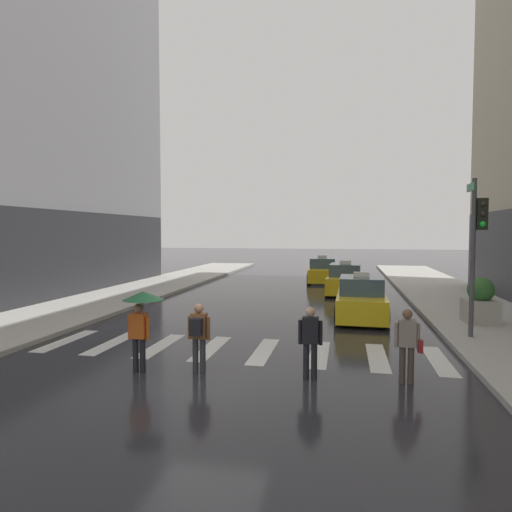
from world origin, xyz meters
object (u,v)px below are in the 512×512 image
object	(u,v)px
taxi_second	(345,280)
pedestrian_with_umbrella	(141,309)
taxi_lead	(361,300)
traffic_light_pole	(477,235)
pedestrian_with_backpack	(198,332)
pedestrian_with_handbag	(408,341)
planter_near_corner	(480,302)
pedestrian_plain_coat	(310,338)
taxi_third	(322,271)

from	to	relation	value
taxi_second	pedestrian_with_umbrella	size ratio (longest dim) A/B	2.38
taxi_lead	pedestrian_with_umbrella	size ratio (longest dim) A/B	2.36
traffic_light_pole	pedestrian_with_backpack	xyz separation A→B (m)	(-7.27, -4.51, -2.29)
taxi_lead	traffic_light_pole	bearing A→B (deg)	-43.87
taxi_lead	pedestrian_with_handbag	distance (m)	7.44
taxi_second	pedestrian_with_backpack	size ratio (longest dim) A/B	2.80
traffic_light_pole	pedestrian_with_umbrella	distance (m)	9.97
traffic_light_pole	planter_near_corner	size ratio (longest dim) A/B	3.00
traffic_light_pole	pedestrian_with_backpack	size ratio (longest dim) A/B	2.91
pedestrian_with_backpack	planter_near_corner	bearing A→B (deg)	40.56
traffic_light_pole	taxi_second	bearing A→B (deg)	110.81
pedestrian_with_umbrella	pedestrian_plain_coat	world-z (taller)	pedestrian_with_umbrella
taxi_third	planter_near_corner	distance (m)	14.30
pedestrian_plain_coat	planter_near_corner	distance (m)	8.76
taxi_lead	taxi_third	bearing A→B (deg)	99.77
taxi_lead	pedestrian_with_umbrella	bearing A→B (deg)	-124.30
traffic_light_pole	pedestrian_plain_coat	bearing A→B (deg)	-136.39
taxi_second	taxi_third	world-z (taller)	same
taxi_third	planter_near_corner	world-z (taller)	taxi_third
taxi_second	pedestrian_plain_coat	world-z (taller)	taxi_second
pedestrian_with_backpack	pedestrian_plain_coat	xyz separation A→B (m)	(2.62, 0.09, -0.03)
taxi_third	pedestrian_with_umbrella	size ratio (longest dim) A/B	2.38
traffic_light_pole	pedestrian_with_handbag	xyz separation A→B (m)	(-2.52, -4.28, -2.32)
taxi_lead	pedestrian_plain_coat	xyz separation A→B (m)	(-1.39, -7.54, 0.21)
pedestrian_with_umbrella	taxi_lead	bearing A→B (deg)	55.70
traffic_light_pole	pedestrian_with_handbag	bearing A→B (deg)	-120.46
taxi_third	planter_near_corner	size ratio (longest dim) A/B	2.89
pedestrian_with_umbrella	pedestrian_with_handbag	size ratio (longest dim) A/B	1.18
taxi_lead	pedestrian_with_umbrella	world-z (taller)	pedestrian_with_umbrella
taxi_lead	taxi_second	bearing A→B (deg)	94.84
traffic_light_pole	pedestrian_plain_coat	size ratio (longest dim) A/B	2.91
taxi_second	planter_near_corner	distance (m)	9.00
pedestrian_with_handbag	pedestrian_plain_coat	bearing A→B (deg)	-176.14
taxi_third	pedestrian_plain_coat	xyz separation A→B (m)	(0.71, -19.73, 0.21)
taxi_third	pedestrian_with_backpack	xyz separation A→B (m)	(-1.92, -19.82, 0.25)
planter_near_corner	taxi_second	bearing A→B (deg)	121.25
taxi_lead	pedestrian_with_handbag	bearing A→B (deg)	-84.34
pedestrian_with_backpack	pedestrian_plain_coat	size ratio (longest dim) A/B	1.00
taxi_lead	pedestrian_with_backpack	xyz separation A→B (m)	(-4.02, -7.63, 0.25)
pedestrian_with_umbrella	pedestrian_plain_coat	distance (m)	4.01
taxi_lead	taxi_second	size ratio (longest dim) A/B	0.99
taxi_lead	planter_near_corner	world-z (taller)	taxi_lead
pedestrian_with_backpack	planter_near_corner	size ratio (longest dim) A/B	1.03
pedestrian_with_handbag	pedestrian_plain_coat	distance (m)	2.13
taxi_third	pedestrian_plain_coat	size ratio (longest dim) A/B	2.80
taxi_second	taxi_third	size ratio (longest dim) A/B	1.00
taxi_second	pedestrian_with_backpack	distance (m)	15.02
traffic_light_pole	pedestrian_with_backpack	world-z (taller)	traffic_light_pole
taxi_second	taxi_third	xyz separation A→B (m)	(-1.51, 5.20, 0.00)
pedestrian_with_umbrella	planter_near_corner	distance (m)	11.84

